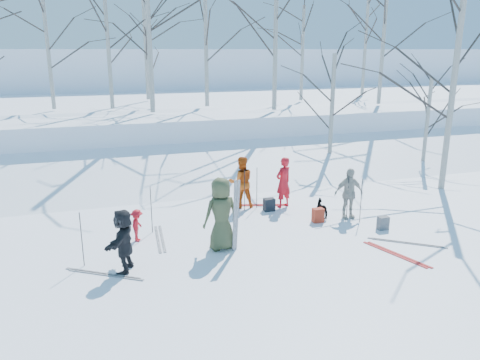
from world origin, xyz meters
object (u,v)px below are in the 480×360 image
object	(u,v)px
skier_olive_center	(221,214)
skier_redor_behind	(241,182)
backpack_red	(318,215)
backpack_grey	(383,223)
skier_red_seated	(137,225)
skier_cream_east	(349,193)
dog	(323,209)
backpack_dark	(269,205)
skier_red_north	(283,182)
skier_grey_west	(123,240)

from	to	relation	value
skier_olive_center	skier_redor_behind	size ratio (longest dim) A/B	1.12
skier_redor_behind	backpack_red	xyz separation A→B (m)	(1.74, -2.01, -0.63)
backpack_grey	skier_red_seated	bearing A→B (deg)	169.05
skier_olive_center	skier_cream_east	distance (m)	4.40
skier_redor_behind	skier_cream_east	distance (m)	3.39
skier_redor_behind	dog	xyz separation A→B (m)	(2.08, -1.68, -0.57)
backpack_dark	skier_red_north	bearing A→B (deg)	22.66
dog	skier_olive_center	bearing A→B (deg)	14.11
skier_red_seated	backpack_red	distance (m)	5.25
backpack_red	backpack_grey	size ratio (longest dim) A/B	1.11
backpack_red	skier_olive_center	bearing A→B (deg)	-163.26
backpack_grey	backpack_dark	size ratio (longest dim) A/B	0.95
skier_red_north	skier_red_seated	xyz separation A→B (m)	(-4.81, -1.44, -0.39)
skier_redor_behind	backpack_dark	size ratio (longest dim) A/B	4.20
skier_red_north	dog	size ratio (longest dim) A/B	2.58
skier_grey_west	backpack_red	world-z (taller)	skier_grey_west
skier_cream_east	backpack_dark	world-z (taller)	skier_cream_east
skier_redor_behind	backpack_red	size ratio (longest dim) A/B	4.00
skier_red_north	skier_cream_east	size ratio (longest dim) A/B	1.07
skier_red_seated	skier_grey_west	world-z (taller)	skier_grey_west
skier_red_seated	skier_redor_behind	bearing A→B (deg)	-41.72
backpack_red	skier_grey_west	bearing A→B (deg)	-165.44
skier_olive_center	backpack_red	bearing A→B (deg)	-172.78
skier_olive_center	backpack_grey	distance (m)	4.80
skier_olive_center	skier_red_seated	size ratio (longest dim) A/B	2.14
skier_red_north	skier_redor_behind	world-z (taller)	skier_redor_behind
skier_red_north	dog	xyz separation A→B (m)	(0.77, -1.30, -0.56)
skier_redor_behind	skier_red_seated	bearing A→B (deg)	32.27
skier_red_north	dog	distance (m)	1.61
backpack_grey	skier_red_north	bearing A→B (deg)	125.06
skier_red_seated	backpack_red	world-z (taller)	skier_red_seated
backpack_dark	skier_olive_center	bearing A→B (deg)	-133.40
skier_grey_west	skier_red_north	bearing A→B (deg)	142.72
backpack_grey	skier_cream_east	bearing A→B (deg)	111.95
skier_olive_center	skier_redor_behind	xyz separation A→B (m)	(1.51, 2.99, -0.10)
skier_red_north	backpack_grey	distance (m)	3.41
skier_redor_behind	backpack_dark	distance (m)	1.15
dog	backpack_red	world-z (taller)	dog
skier_red_north	backpack_dark	size ratio (longest dim) A/B	4.13
dog	backpack_dark	size ratio (longest dim) A/B	1.60
skier_cream_east	backpack_dark	bearing A→B (deg)	150.89
skier_grey_west	dog	bearing A→B (deg)	128.90
skier_olive_center	skier_grey_west	distance (m)	2.52
skier_grey_west	backpack_red	distance (m)	5.92
dog	backpack_grey	distance (m)	1.85
skier_red_north	skier_red_seated	size ratio (longest dim) A/B	1.88
skier_grey_west	dog	size ratio (longest dim) A/B	2.34
skier_cream_east	backpack_dark	size ratio (longest dim) A/B	3.88
backpack_red	backpack_dark	size ratio (longest dim) A/B	1.05
skier_red_north	backpack_dark	xyz separation A→B (m)	(-0.58, -0.24, -0.63)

